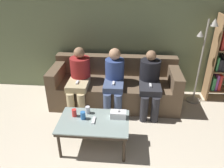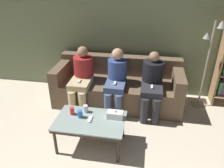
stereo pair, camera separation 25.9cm
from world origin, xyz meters
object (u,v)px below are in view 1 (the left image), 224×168
object	(u,v)px
cup_near_left	(88,110)
tissue_box	(118,114)
seated_person_left_end	(79,77)
seated_person_mid_left	(114,78)
game_remote	(94,120)
cup_near_right	(83,115)
coffee_table	(94,124)
cup_far_center	(74,113)
couch	(115,87)
standing_lamp	(203,54)
seated_person_mid_right	(150,80)

from	to	relation	value
cup_near_left	tissue_box	distance (m)	0.45
seated_person_left_end	seated_person_mid_left	size ratio (longest dim) A/B	1.00
game_remote	cup_near_right	bearing A→B (deg)	165.73
seated_person_left_end	coffee_table	bearing A→B (deg)	-68.02
coffee_table	cup_far_center	size ratio (longest dim) A/B	8.68
coffee_table	cup_near_left	bearing A→B (deg)	122.42
cup_far_center	seated_person_left_end	size ratio (longest dim) A/B	0.10
couch	standing_lamp	world-z (taller)	standing_lamp
tissue_box	couch	bearing A→B (deg)	96.44
standing_lamp	seated_person_left_end	bearing A→B (deg)	-170.31
cup_near_left	seated_person_mid_right	world-z (taller)	seated_person_mid_right
cup_near_left	cup_far_center	xyz separation A→B (m)	(-0.17, -0.09, 0.00)
cup_near_right	seated_person_mid_left	bearing A→B (deg)	70.63
cup_near_left	seated_person_left_end	world-z (taller)	seated_person_left_end
seated_person_mid_left	standing_lamp	bearing A→B (deg)	13.31
couch	seated_person_mid_left	xyz separation A→B (m)	(0.00, -0.22, 0.29)
tissue_box	seated_person_mid_left	xyz separation A→B (m)	(-0.13, 0.93, 0.10)
standing_lamp	coffee_table	bearing A→B (deg)	-141.14
couch	cup_near_right	bearing A→B (deg)	-106.12
seated_person_left_end	seated_person_mid_left	world-z (taller)	same
cup_near_right	game_remote	bearing A→B (deg)	-14.27
tissue_box	game_remote	bearing A→B (deg)	-161.93
game_remote	cup_far_center	bearing A→B (deg)	162.58
coffee_table	cup_near_left	world-z (taller)	cup_near_left
cup_far_center	tissue_box	bearing A→B (deg)	1.64
coffee_table	game_remote	size ratio (longest dim) A/B	6.38
coffee_table	tissue_box	world-z (taller)	tissue_box
coffee_table	seated_person_left_end	distance (m)	1.13
coffee_table	seated_person_mid_right	bearing A→B (deg)	51.57
couch	seated_person_mid_left	world-z (taller)	seated_person_mid_left
standing_lamp	seated_person_left_end	xyz separation A→B (m)	(-2.15, -0.37, -0.36)
game_remote	couch	bearing A→B (deg)	80.96
couch	seated_person_mid_right	distance (m)	0.71
seated_person_left_end	game_remote	bearing A→B (deg)	-68.02
game_remote	seated_person_mid_left	world-z (taller)	seated_person_mid_left
cup_near_left	seated_person_mid_right	size ratio (longest dim) A/B	0.10
cup_far_center	seated_person_mid_left	bearing A→B (deg)	62.88
cup_near_right	cup_far_center	size ratio (longest dim) A/B	1.00
seated_person_left_end	seated_person_mid_right	size ratio (longest dim) A/B	1.02
coffee_table	seated_person_mid_left	size ratio (longest dim) A/B	0.87
cup_far_center	standing_lamp	size ratio (longest dim) A/B	0.07
coffee_table	tissue_box	bearing A→B (deg)	18.07
cup_near_left	cup_far_center	size ratio (longest dim) A/B	0.98
cup_near_left	tissue_box	world-z (taller)	tissue_box
cup_near_right	seated_person_left_end	bearing A→B (deg)	104.94
cup_near_left	seated_person_mid_left	bearing A→B (deg)	70.08
cup_far_center	seated_person_left_end	world-z (taller)	seated_person_left_end
cup_near_left	cup_near_right	world-z (taller)	cup_near_right
game_remote	seated_person_mid_left	bearing A→B (deg)	79.12
couch	cup_near_left	bearing A→B (deg)	-106.16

